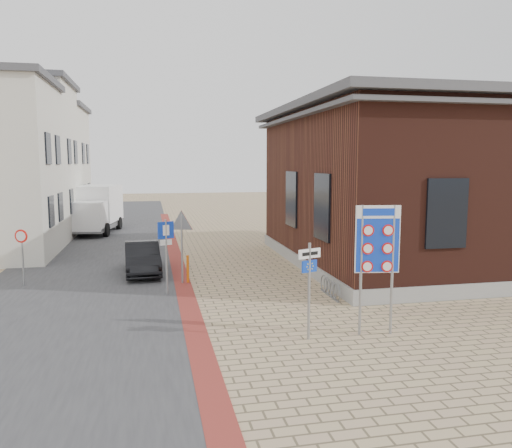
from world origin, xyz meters
name	(u,v)px	position (x,y,z in m)	size (l,w,h in m)	color
ground	(267,322)	(0.00, 0.00, 0.00)	(120.00, 120.00, 0.00)	tan
road_strip	(106,243)	(-5.50, 15.00, 0.01)	(7.00, 60.00, 0.02)	#38383A
curb_strip	(176,258)	(-2.00, 10.00, 0.01)	(0.60, 40.00, 0.02)	maroon
brick_building	(430,183)	(8.99, 7.00, 3.49)	(13.00, 13.00, 6.80)	gray
townhouse_mid	(8,159)	(-10.99, 18.00, 4.57)	(7.40, 6.40, 9.10)	beige
townhouse_far	(33,166)	(-10.99, 24.00, 4.17)	(7.40, 6.40, 8.30)	beige
bike_rack	(330,288)	(2.65, 2.20, 0.26)	(0.08, 1.80, 0.60)	slate
sedan	(142,258)	(-3.45, 6.99, 0.62)	(1.31, 3.77, 1.24)	black
box_truck	(96,209)	(-6.47, 19.49, 1.51)	(3.10, 5.89, 2.93)	slate
border_sign	(377,241)	(2.50, -1.50, 2.41)	(1.13, 0.22, 3.33)	gray
essen_sign	(309,276)	(0.72, -1.50, 1.61)	(0.63, 0.27, 2.44)	gray
parking_sign	(166,244)	(-2.60, 3.48, 1.73)	(0.53, 0.25, 2.54)	gray
yield_sign	(182,229)	(-2.00, 4.97, 2.01)	(0.91, 0.31, 2.63)	gray
speed_sign	(22,249)	(-7.58, 5.82, 1.33)	(0.46, 0.19, 2.04)	gray
bollard	(188,269)	(-1.80, 5.00, 0.52)	(0.09, 0.09, 1.03)	#E1600B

